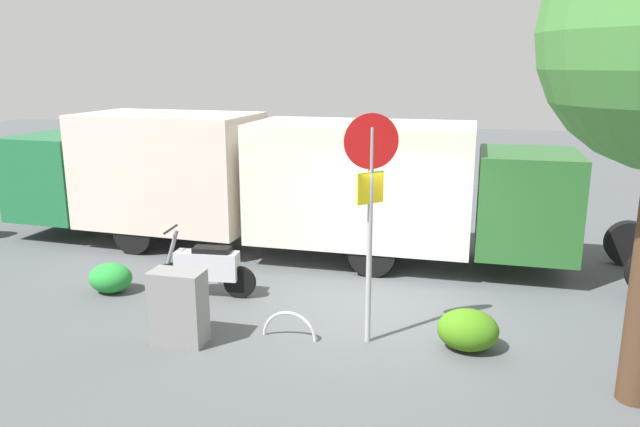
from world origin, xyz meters
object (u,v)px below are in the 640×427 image
object	(u,v)px
stop_sign	(370,194)
box_truck_near	(410,187)
motorcycle	(206,267)
utility_cabinet	(178,307)
box_truck_far	(133,171)
bike_rack_hoop	(289,338)

from	to	relation	value
stop_sign	box_truck_near	bearing A→B (deg)	-94.09
motorcycle	utility_cabinet	size ratio (longest dim) A/B	1.66
utility_cabinet	box_truck_far	bearing A→B (deg)	-55.37
motorcycle	bike_rack_hoop	xyz separation A→B (m)	(-1.85, 1.34, -0.52)
box_truck_near	motorcycle	distance (m)	4.30
motorcycle	utility_cabinet	bearing A→B (deg)	96.69
stop_sign	bike_rack_hoop	xyz separation A→B (m)	(1.14, 0.14, -2.21)
box_truck_far	utility_cabinet	bearing A→B (deg)	128.79
box_truck_far	stop_sign	world-z (taller)	stop_sign
box_truck_near	utility_cabinet	xyz separation A→B (m)	(2.93, 4.40, -1.03)
motorcycle	stop_sign	bearing A→B (deg)	154.50
stop_sign	utility_cabinet	size ratio (longest dim) A/B	3.04
box_truck_near	bike_rack_hoop	bearing A→B (deg)	-108.10
utility_cabinet	box_truck_near	bearing A→B (deg)	-123.66
motorcycle	utility_cabinet	xyz separation A→B (m)	(-0.34, 1.81, 0.03)
utility_cabinet	bike_rack_hoop	size ratio (longest dim) A/B	1.28
box_truck_near	bike_rack_hoop	distance (m)	4.46
motorcycle	bike_rack_hoop	distance (m)	2.34
stop_sign	bike_rack_hoop	distance (m)	2.49
box_truck_near	motorcycle	world-z (taller)	box_truck_near
stop_sign	utility_cabinet	world-z (taller)	stop_sign
box_truck_far	stop_sign	bearing A→B (deg)	149.32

